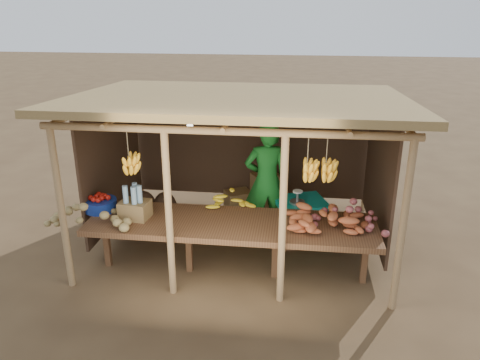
# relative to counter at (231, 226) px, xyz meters

# --- Properties ---
(ground) EXTENTS (60.00, 60.00, 0.00)m
(ground) POSITION_rel_counter_xyz_m (-0.00, 0.95, -0.74)
(ground) COLOR brown
(ground) RESTS_ON ground
(stall_structure) EXTENTS (4.70, 3.50, 2.43)m
(stall_structure) POSITION_rel_counter_xyz_m (-0.00, 0.94, 1.19)
(stall_structure) COLOR #A58055
(stall_structure) RESTS_ON ground
(counter) EXTENTS (3.90, 1.05, 0.80)m
(counter) POSITION_rel_counter_xyz_m (0.00, 0.00, 0.00)
(counter) COLOR brown
(counter) RESTS_ON ground
(potato_heap) EXTENTS (1.22, 0.87, 0.37)m
(potato_heap) POSITION_rel_counter_xyz_m (-1.85, -0.22, 0.25)
(potato_heap) COLOR #98824E
(potato_heap) RESTS_ON counter
(sweet_potato_heap) EXTENTS (1.17, 0.80, 0.36)m
(sweet_potato_heap) POSITION_rel_counter_xyz_m (1.23, 0.01, 0.24)
(sweet_potato_heap) COLOR #BD5B30
(sweet_potato_heap) RESTS_ON counter
(onion_heap) EXTENTS (0.97, 0.66, 0.36)m
(onion_heap) POSITION_rel_counter_xyz_m (1.56, 0.06, 0.24)
(onion_heap) COLOR #A24F50
(onion_heap) RESTS_ON counter
(banana_pile) EXTENTS (0.61, 0.48, 0.34)m
(banana_pile) POSITION_rel_counter_xyz_m (-0.08, 0.43, 0.23)
(banana_pile) COLOR yellow
(banana_pile) RESTS_ON counter
(tomato_basin) EXTENTS (0.45, 0.45, 0.24)m
(tomato_basin) POSITION_rel_counter_xyz_m (-1.90, 0.16, 0.16)
(tomato_basin) COLOR navy
(tomato_basin) RESTS_ON counter
(bottle_box) EXTENTS (0.42, 0.35, 0.49)m
(bottle_box) POSITION_rel_counter_xyz_m (-1.33, -0.03, 0.25)
(bottle_box) COLOR olive
(bottle_box) RESTS_ON counter
(vendor) EXTENTS (0.78, 0.59, 1.90)m
(vendor) POSITION_rel_counter_xyz_m (0.39, 1.21, 0.21)
(vendor) COLOR #197124
(vendor) RESTS_ON ground
(tarp_crate) EXTENTS (0.94, 0.87, 0.91)m
(tarp_crate) POSITION_rel_counter_xyz_m (0.93, 1.09, -0.36)
(tarp_crate) COLOR brown
(tarp_crate) RESTS_ON ground
(carton_stack) EXTENTS (1.05, 0.51, 0.71)m
(carton_stack) POSITION_rel_counter_xyz_m (0.14, 2.15, -0.42)
(carton_stack) COLOR olive
(carton_stack) RESTS_ON ground
(burlap_sacks) EXTENTS (0.80, 0.42, 0.57)m
(burlap_sacks) POSITION_rel_counter_xyz_m (-1.61, 1.68, -0.49)
(burlap_sacks) COLOR #452F20
(burlap_sacks) RESTS_ON ground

